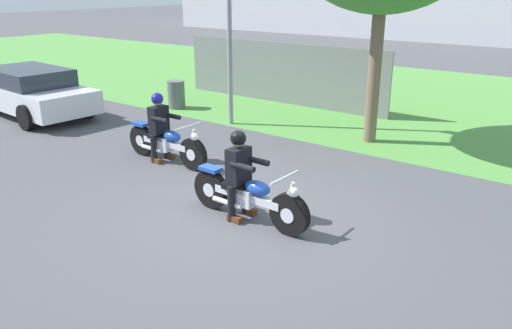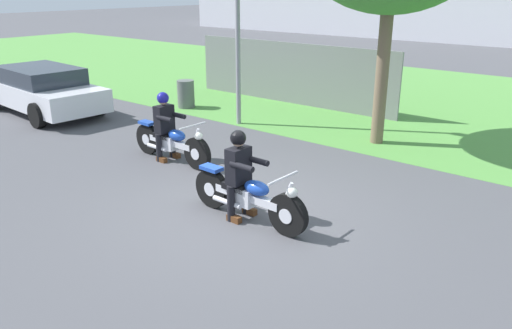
{
  "view_description": "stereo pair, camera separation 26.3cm",
  "coord_description": "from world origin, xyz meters",
  "views": [
    {
      "loc": [
        4.55,
        -5.71,
        3.42
      ],
      "look_at": [
        0.25,
        -0.01,
        0.85
      ],
      "focal_mm": 35.31,
      "sensor_mm": 36.0,
      "label": 1
    },
    {
      "loc": [
        4.76,
        -5.55,
        3.42
      ],
      "look_at": [
        0.25,
        -0.01,
        0.85
      ],
      "focal_mm": 35.31,
      "sensor_mm": 36.0,
      "label": 2
    }
  ],
  "objects": [
    {
      "name": "trash_can",
      "position": [
        -5.96,
        4.39,
        0.4
      ],
      "size": [
        0.49,
        0.49,
        0.8
      ],
      "primitive_type": "cylinder",
      "color": "#595E5B",
      "rests_on": "ground"
    },
    {
      "name": "car_parked",
      "position": [
        -8.57,
        1.43,
        0.66
      ],
      "size": [
        4.5,
        2.11,
        1.28
      ],
      "rotation": [
        0.0,
        0.0,
        -0.06
      ],
      "color": "black",
      "rests_on": "ground"
    },
    {
      "name": "rider_follow",
      "position": [
        -2.88,
        0.92,
        0.82
      ],
      "size": [
        0.55,
        0.48,
        1.4
      ],
      "rotation": [
        0.0,
        0.0,
        -0.02
      ],
      "color": "black",
      "rests_on": "ground"
    },
    {
      "name": "grass_verge",
      "position": [
        0.0,
        9.78,
        0.0
      ],
      "size": [
        60.0,
        12.0,
        0.01
      ],
      "primitive_type": "cube",
      "color": "#549342",
      "rests_on": "ground"
    },
    {
      "name": "ground",
      "position": [
        0.0,
        0.0,
        0.0
      ],
      "size": [
        120.0,
        120.0,
        0.0
      ],
      "primitive_type": "plane",
      "color": "#4C4C51"
    },
    {
      "name": "motorcycle_lead",
      "position": [
        0.26,
        -0.21,
        0.39
      ],
      "size": [
        2.17,
        0.66,
        0.88
      ],
      "rotation": [
        0.0,
        0.0,
        -0.02
      ],
      "color": "black",
      "rests_on": "ground"
    },
    {
      "name": "fence_segment",
      "position": [
        -3.98,
        6.81,
        0.9
      ],
      "size": [
        7.0,
        0.06,
        1.8
      ],
      "primitive_type": "cube",
      "color": "slate",
      "rests_on": "ground"
    },
    {
      "name": "motorcycle_follow",
      "position": [
        -2.71,
        0.92,
        0.39
      ],
      "size": [
        2.16,
        0.66,
        0.88
      ],
      "rotation": [
        0.0,
        0.0,
        -0.02
      ],
      "color": "black",
      "rests_on": "ground"
    },
    {
      "name": "rider_lead",
      "position": [
        0.09,
        -0.2,
        0.82
      ],
      "size": [
        0.55,
        0.48,
        1.4
      ],
      "rotation": [
        0.0,
        0.0,
        -0.02
      ],
      "color": "black",
      "rests_on": "ground"
    }
  ]
}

